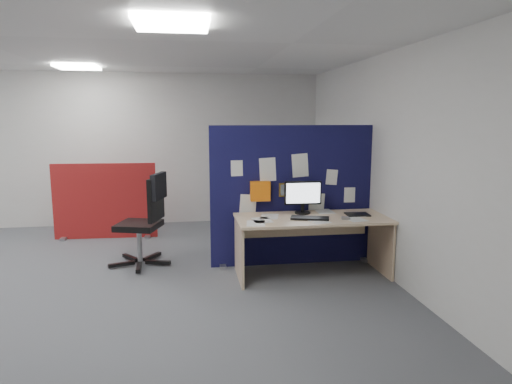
{
  "coord_description": "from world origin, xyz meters",
  "views": [
    {
      "loc": [
        2.1,
        -4.88,
        1.93
      ],
      "look_at": [
        2.94,
        0.69,
        1.0
      ],
      "focal_mm": 32.0,
      "sensor_mm": 36.0,
      "label": 1
    }
  ],
  "objects": [
    {
      "name": "wall_back",
      "position": [
        0.0,
        3.5,
        1.35
      ],
      "size": [
        9.0,
        0.02,
        2.7
      ],
      "primitive_type": "cube",
      "color": "silver",
      "rests_on": "floor"
    },
    {
      "name": "wall_right",
      "position": [
        4.5,
        0.0,
        1.35
      ],
      "size": [
        0.02,
        7.0,
        2.7
      ],
      "primitive_type": "cube",
      "color": "silver",
      "rests_on": "floor"
    },
    {
      "name": "ceiling_lights",
      "position": [
        0.33,
        0.67,
        2.67
      ],
      "size": [
        4.1,
        4.1,
        0.04
      ],
      "color": "white",
      "rests_on": "ceiling"
    },
    {
      "name": "navy_divider",
      "position": [
        3.47,
        0.84,
        0.91
      ],
      "size": [
        2.21,
        0.3,
        1.83
      ],
      "color": "#10103B",
      "rests_on": "floor"
    },
    {
      "name": "main_desk",
      "position": [
        3.58,
        0.39,
        0.56
      ],
      "size": [
        1.85,
        0.82,
        0.73
      ],
      "color": "#DDB58E",
      "rests_on": "floor"
    },
    {
      "name": "monitor_main",
      "position": [
        3.52,
        0.58,
        0.96
      ],
      "size": [
        0.47,
        0.19,
        0.41
      ],
      "rotation": [
        0.0,
        0.0,
        -0.03
      ],
      "color": "black",
      "rests_on": "main_desk"
    },
    {
      "name": "keyboard",
      "position": [
        3.53,
        0.26,
        0.74
      ],
      "size": [
        0.48,
        0.31,
        0.02
      ],
      "primitive_type": "cube",
      "rotation": [
        0.0,
        0.0,
        -0.32
      ],
      "color": "black",
      "rests_on": "main_desk"
    },
    {
      "name": "mouse",
      "position": [
        3.94,
        0.17,
        0.74
      ],
      "size": [
        0.11,
        0.08,
        0.03
      ],
      "primitive_type": "cube",
      "rotation": [
        0.0,
        0.0,
        -0.25
      ],
      "color": "gray",
      "rests_on": "main_desk"
    },
    {
      "name": "paper_tray",
      "position": [
        4.17,
        0.39,
        0.74
      ],
      "size": [
        0.29,
        0.24,
        0.01
      ],
      "primitive_type": "cube",
      "rotation": [
        0.0,
        0.0,
        -0.07
      ],
      "color": "black",
      "rests_on": "main_desk"
    },
    {
      "name": "red_divider",
      "position": [
        0.78,
        2.54,
        0.59
      ],
      "size": [
        1.61,
        0.3,
        1.21
      ],
      "rotation": [
        0.0,
        0.0,
        -0.05
      ],
      "color": "maroon",
      "rests_on": "floor"
    },
    {
      "name": "office_chair",
      "position": [
        1.57,
        1.03,
        0.68
      ],
      "size": [
        0.8,
        0.77,
        1.2
      ],
      "rotation": [
        0.0,
        0.0,
        -0.29
      ],
      "color": "black",
      "rests_on": "floor"
    },
    {
      "name": "desk_papers",
      "position": [
        3.5,
        0.33,
        0.73
      ],
      "size": [
        1.55,
        0.84,
        0.0
      ],
      "color": "white",
      "rests_on": "main_desk"
    }
  ]
}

